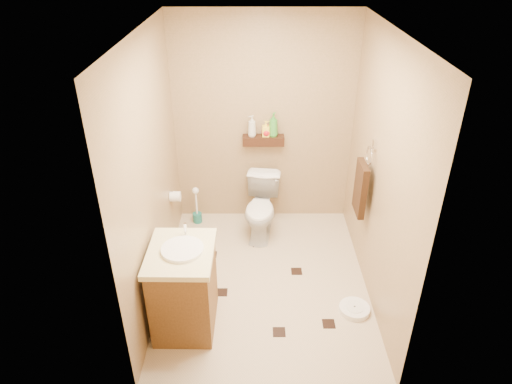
{
  "coord_description": "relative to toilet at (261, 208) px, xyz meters",
  "views": [
    {
      "loc": [
        -0.09,
        -3.52,
        3.05
      ],
      "look_at": [
        -0.08,
        0.25,
        0.88
      ],
      "focal_mm": 32.0,
      "sensor_mm": 36.0,
      "label": 1
    }
  ],
  "objects": [
    {
      "name": "vanity",
      "position": [
        -0.68,
        -1.39,
        0.07
      ],
      "size": [
        0.55,
        0.66,
        0.92
      ],
      "rotation": [
        0.0,
        0.0,
        -0.01
      ],
      "color": "brown",
      "rests_on": "ground"
    },
    {
      "name": "wall_right",
      "position": [
        1.02,
        -0.83,
        0.86
      ],
      "size": [
        0.04,
        2.5,
        2.4
      ],
      "primitive_type": "cube",
      "color": "#A2815D",
      "rests_on": "ground"
    },
    {
      "name": "wall_front",
      "position": [
        0.02,
        -2.08,
        0.86
      ],
      "size": [
        2.0,
        0.04,
        2.4
      ],
      "primitive_type": "cube",
      "color": "#A2815D",
      "rests_on": "ground"
    },
    {
      "name": "wall_left",
      "position": [
        -0.98,
        -0.83,
        0.86
      ],
      "size": [
        0.04,
        2.5,
        2.4
      ],
      "primitive_type": "cube",
      "color": "#A2815D",
      "rests_on": "ground"
    },
    {
      "name": "bottle_d",
      "position": [
        0.13,
        0.34,
        0.87
      ],
      "size": [
        0.14,
        0.14,
        0.27
      ],
      "primitive_type": "imported",
      "rotation": [
        0.0,
        0.0,
        2.66
      ],
      "color": "green",
      "rests_on": "wall_shelf"
    },
    {
      "name": "bottle_a",
      "position": [
        -0.1,
        0.34,
        0.85
      ],
      "size": [
        0.13,
        0.13,
        0.24
      ],
      "primitive_type": "imported",
      "rotation": [
        0.0,
        0.0,
        5.35
      ],
      "color": "silver",
      "rests_on": "wall_shelf"
    },
    {
      "name": "ground",
      "position": [
        0.02,
        -0.83,
        -0.34
      ],
      "size": [
        2.5,
        2.5,
        0.0
      ],
      "primitive_type": "plane",
      "color": "tan",
      "rests_on": "ground"
    },
    {
      "name": "towel_ring",
      "position": [
        0.94,
        -0.58,
        0.61
      ],
      "size": [
        0.12,
        0.3,
        0.76
      ],
      "color": "silver",
      "rests_on": "wall_right"
    },
    {
      "name": "wall_shelf",
      "position": [
        0.02,
        0.34,
        0.68
      ],
      "size": [
        0.46,
        0.14,
        0.1
      ],
      "primitive_type": "cube",
      "color": "#38190F",
      "rests_on": "wall_back"
    },
    {
      "name": "bottle_b",
      "position": [
        0.05,
        0.34,
        0.82
      ],
      "size": [
        0.08,
        0.08,
        0.18
      ],
      "primitive_type": "imported",
      "rotation": [
        0.0,
        0.0,
        1.55
      ],
      "color": "yellow",
      "rests_on": "wall_shelf"
    },
    {
      "name": "floor_accents",
      "position": [
        0.02,
        -0.87,
        -0.33
      ],
      "size": [
        1.24,
        1.4,
        0.01
      ],
      "color": "black",
      "rests_on": "ground"
    },
    {
      "name": "toilet",
      "position": [
        0.0,
        0.0,
        0.0
      ],
      "size": [
        0.45,
        0.7,
        0.68
      ],
      "primitive_type": "imported",
      "rotation": [
        0.0,
        0.0,
        -0.12
      ],
      "color": "white",
      "rests_on": "ground"
    },
    {
      "name": "ceiling",
      "position": [
        0.02,
        -0.83,
        2.06
      ],
      "size": [
        2.0,
        2.5,
        0.02
      ],
      "primitive_type": "cube",
      "color": "silver",
      "rests_on": "wall_back"
    },
    {
      "name": "wall_back",
      "position": [
        0.02,
        0.42,
        0.86
      ],
      "size": [
        2.0,
        0.04,
        2.4
      ],
      "primitive_type": "cube",
      "color": "#A2815D",
      "rests_on": "ground"
    },
    {
      "name": "bottle_c",
      "position": [
        0.06,
        0.34,
        0.8
      ],
      "size": [
        0.13,
        0.13,
        0.14
      ],
      "primitive_type": "imported",
      "rotation": [
        0.0,
        0.0,
        1.28
      ],
      "color": "red",
      "rests_on": "wall_shelf"
    },
    {
      "name": "toilet_brush",
      "position": [
        -0.76,
        0.24,
        -0.17
      ],
      "size": [
        0.11,
        0.11,
        0.47
      ],
      "color": "#1A6A63",
      "rests_on": "ground"
    },
    {
      "name": "toilet_paper",
      "position": [
        -0.92,
        -0.18,
        0.26
      ],
      "size": [
        0.12,
        0.11,
        0.12
      ],
      "color": "white",
      "rests_on": "wall_left"
    },
    {
      "name": "bathroom_scale",
      "position": [
        0.84,
        -1.25,
        -0.31
      ],
      "size": [
        0.28,
        0.28,
        0.06
      ],
      "rotation": [
        0.0,
        0.0,
        -0.02
      ],
      "color": "white",
      "rests_on": "ground"
    }
  ]
}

